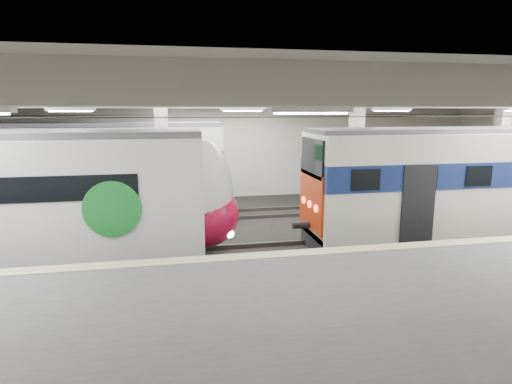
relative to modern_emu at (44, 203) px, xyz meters
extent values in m
cube|color=black|center=(6.58, 0.00, -2.17)|extent=(36.00, 24.00, 0.10)
cube|color=silver|center=(6.58, 0.00, 3.43)|extent=(36.00, 24.00, 0.20)
cube|color=beige|center=(6.58, 10.00, 0.63)|extent=(30.00, 0.10, 5.50)
cube|color=beige|center=(6.58, -10.00, 0.63)|extent=(30.00, 0.10, 5.50)
cube|color=#515154|center=(6.58, -6.50, -1.57)|extent=(30.00, 7.00, 1.10)
cube|color=beige|center=(6.58, -3.25, -1.01)|extent=(30.00, 0.50, 0.02)
cube|color=beige|center=(3.58, 3.00, 0.63)|extent=(0.50, 0.50, 5.50)
cube|color=beige|center=(11.58, 3.00, 0.63)|extent=(0.50, 0.50, 5.50)
cube|color=beige|center=(18.58, 3.00, 0.63)|extent=(0.50, 0.50, 5.50)
cube|color=beige|center=(6.58, 0.00, 3.13)|extent=(30.00, 18.00, 0.50)
cube|color=#59544C|center=(6.58, 0.00, -2.04)|extent=(30.00, 1.52, 0.16)
cube|color=#59544C|center=(6.58, 5.50, -2.04)|extent=(30.00, 1.52, 0.16)
cylinder|color=black|center=(6.58, 0.00, 2.58)|extent=(30.00, 0.03, 0.03)
cylinder|color=black|center=(6.58, 5.50, 2.58)|extent=(30.00, 0.03, 0.03)
cube|color=white|center=(6.58, -2.00, 2.80)|extent=(26.00, 8.40, 0.12)
cube|color=white|center=(-1.17, 0.00, 0.18)|extent=(12.01, 2.68, 3.60)
ellipsoid|color=white|center=(4.83, 0.00, 0.18)|extent=(2.12, 2.63, 3.53)
ellipsoid|color=#B30E36|center=(4.95, 0.00, -0.61)|extent=(2.25, 2.68, 2.16)
cylinder|color=#198C2F|center=(2.19, -1.37, 0.00)|extent=(1.66, 0.06, 1.66)
cube|color=black|center=(-1.17, 0.00, -1.77)|extent=(12.01, 1.88, 0.70)
cube|color=silver|center=(15.07, 0.00, 0.20)|extent=(12.75, 2.80, 3.63)
cube|color=navy|center=(15.07, 0.00, 0.63)|extent=(12.79, 2.86, 0.88)
cube|color=#A82C0B|center=(8.65, 0.00, -0.31)|extent=(0.08, 2.38, 2.00)
cube|color=black|center=(8.65, 0.00, 1.21)|extent=(0.08, 2.24, 1.31)
cube|color=#4C4C51|center=(15.07, 0.00, 2.09)|extent=(12.75, 2.18, 0.16)
cube|color=black|center=(15.07, 0.00, -1.77)|extent=(12.75, 1.96, 0.70)
cube|color=white|center=(-0.73, 5.50, 0.24)|extent=(13.80, 3.27, 3.72)
cube|color=#198C2F|center=(-0.73, 5.50, 0.73)|extent=(13.84, 3.33, 0.78)
cube|color=#4C4C51|center=(-0.73, 5.50, 2.20)|extent=(13.78, 2.78, 0.16)
cube|color=black|center=(-0.73, 5.50, -1.82)|extent=(13.79, 2.98, 0.60)
camera|label=1|loc=(3.96, -13.93, 2.85)|focal=30.00mm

